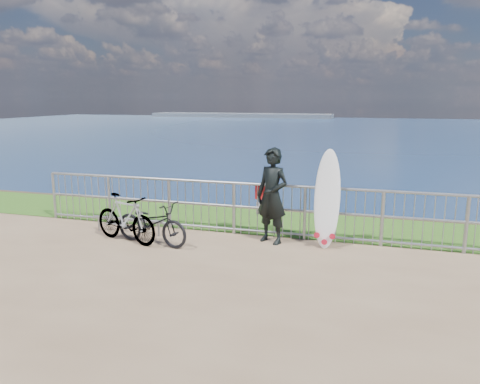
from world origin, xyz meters
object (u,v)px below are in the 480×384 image
(surfboard, at_px, (327,202))
(bicycle_near, at_px, (152,223))
(surfer, at_px, (272,196))
(bicycle_far, at_px, (125,218))

(surfboard, xyz_separation_m, bicycle_near, (-3.31, -0.86, -0.44))
(bicycle_near, bearing_deg, surfboard, -64.14)
(surfer, relative_size, surfboard, 1.00)
(surfboard, relative_size, bicycle_far, 1.17)
(bicycle_near, height_order, bicycle_far, bicycle_far)
(surfer, distance_m, bicycle_near, 2.43)
(bicycle_near, bearing_deg, surfer, -59.06)
(surfer, distance_m, bicycle_far, 2.96)
(surfer, relative_size, bicycle_near, 1.15)
(surfboard, height_order, bicycle_near, surfboard)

